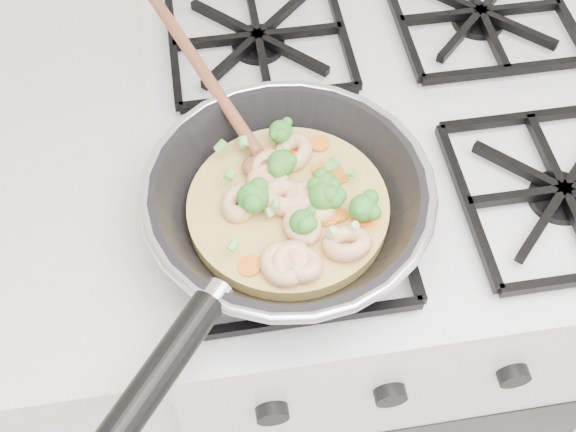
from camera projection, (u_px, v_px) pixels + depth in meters
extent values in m
cube|color=silver|center=(364.00, 294.00, 1.26)|extent=(0.60, 0.60, 0.90)
cube|color=black|center=(398.00, 111.00, 0.88)|extent=(0.56, 0.56, 0.02)
torus|color=silver|center=(288.00, 189.00, 0.73)|extent=(0.30, 0.30, 0.01)
cylinder|color=black|center=(158.00, 375.00, 0.62)|extent=(0.13, 0.15, 0.03)
cylinder|color=#D9B85E|center=(288.00, 208.00, 0.75)|extent=(0.21, 0.21, 0.02)
ellipsoid|color=brown|center=(264.00, 165.00, 0.76)|extent=(0.05, 0.06, 0.01)
cylinder|color=brown|center=(195.00, 60.00, 0.82)|extent=(0.12, 0.27, 0.05)
torus|color=#F1C08F|center=(285.00, 198.00, 0.74)|extent=(0.06, 0.06, 0.03)
torus|color=#F1C08F|center=(302.00, 225.00, 0.72)|extent=(0.06, 0.06, 0.02)
torus|color=#F1C08F|center=(293.00, 152.00, 0.77)|extent=(0.07, 0.07, 0.03)
torus|color=#F1C08F|center=(283.00, 264.00, 0.69)|extent=(0.07, 0.07, 0.03)
torus|color=#F1C08F|center=(291.00, 262.00, 0.70)|extent=(0.07, 0.07, 0.03)
torus|color=#F1C08F|center=(269.00, 168.00, 0.76)|extent=(0.06, 0.06, 0.03)
torus|color=#F1C08F|center=(319.00, 203.00, 0.73)|extent=(0.06, 0.05, 0.02)
torus|color=#F1C08F|center=(268.00, 181.00, 0.75)|extent=(0.06, 0.06, 0.02)
torus|color=#F1C08F|center=(300.00, 265.00, 0.69)|extent=(0.07, 0.07, 0.02)
torus|color=#F1C08F|center=(305.00, 198.00, 0.74)|extent=(0.06, 0.06, 0.03)
torus|color=#F1C08F|center=(240.00, 203.00, 0.73)|extent=(0.06, 0.06, 0.03)
torus|color=#F1C08F|center=(347.00, 243.00, 0.71)|extent=(0.06, 0.06, 0.03)
ellipsoid|color=green|center=(325.00, 187.00, 0.73)|extent=(0.04, 0.04, 0.03)
ellipsoid|color=green|center=(281.00, 163.00, 0.75)|extent=(0.04, 0.04, 0.03)
ellipsoid|color=green|center=(281.00, 132.00, 0.78)|extent=(0.03, 0.03, 0.03)
ellipsoid|color=green|center=(253.00, 198.00, 0.73)|extent=(0.04, 0.04, 0.03)
ellipsoid|color=green|center=(324.00, 196.00, 0.73)|extent=(0.04, 0.04, 0.03)
ellipsoid|color=green|center=(330.00, 197.00, 0.73)|extent=(0.04, 0.04, 0.03)
ellipsoid|color=green|center=(303.00, 223.00, 0.71)|extent=(0.03, 0.03, 0.03)
ellipsoid|color=green|center=(363.00, 208.00, 0.72)|extent=(0.04, 0.04, 0.03)
cylinder|color=orange|center=(362.00, 218.00, 0.73)|extent=(0.03, 0.03, 0.00)
cylinder|color=orange|center=(334.00, 212.00, 0.74)|extent=(0.03, 0.03, 0.01)
cylinder|color=orange|center=(323.00, 171.00, 0.77)|extent=(0.03, 0.02, 0.01)
cylinder|color=orange|center=(328.00, 215.00, 0.74)|extent=(0.04, 0.04, 0.00)
cylinder|color=orange|center=(370.00, 221.00, 0.73)|extent=(0.04, 0.04, 0.01)
cylinder|color=orange|center=(272.00, 160.00, 0.78)|extent=(0.03, 0.03, 0.01)
cylinder|color=orange|center=(276.00, 160.00, 0.78)|extent=(0.04, 0.04, 0.01)
cylinder|color=orange|center=(282.00, 251.00, 0.71)|extent=(0.04, 0.04, 0.01)
cylinder|color=orange|center=(249.00, 266.00, 0.70)|extent=(0.03, 0.03, 0.01)
cylinder|color=orange|center=(296.00, 147.00, 0.79)|extent=(0.03, 0.03, 0.01)
cylinder|color=orange|center=(339.00, 174.00, 0.77)|extent=(0.03, 0.03, 0.01)
cylinder|color=orange|center=(319.00, 143.00, 0.79)|extent=(0.03, 0.03, 0.01)
cylinder|color=#70D153|center=(276.00, 205.00, 0.72)|extent=(0.01, 0.01, 0.01)
cylinder|color=beige|center=(269.00, 212.00, 0.72)|extent=(0.01, 0.01, 0.01)
cylinder|color=beige|center=(295.00, 269.00, 0.68)|extent=(0.01, 0.01, 0.01)
cylinder|color=#70D153|center=(233.00, 245.00, 0.69)|extent=(0.01, 0.01, 0.01)
cylinder|color=beige|center=(332.00, 232.00, 0.70)|extent=(0.01, 0.01, 0.01)
cylinder|color=#70D153|center=(221.00, 146.00, 0.76)|extent=(0.01, 0.01, 0.01)
cylinder|color=#70D153|center=(320.00, 184.00, 0.74)|extent=(0.01, 0.01, 0.01)
cylinder|color=beige|center=(286.00, 145.00, 0.77)|extent=(0.01, 0.01, 0.01)
cylinder|color=beige|center=(340.00, 198.00, 0.73)|extent=(0.01, 0.01, 0.01)
cylinder|color=#70D153|center=(334.00, 162.00, 0.76)|extent=(0.01, 0.01, 0.01)
cylinder|color=#70D153|center=(331.00, 166.00, 0.74)|extent=(0.01, 0.01, 0.01)
cylinder|color=#70D153|center=(244.00, 142.00, 0.77)|extent=(0.01, 0.01, 0.01)
cylinder|color=beige|center=(353.00, 226.00, 0.71)|extent=(0.01, 0.01, 0.01)
cylinder|color=#70D153|center=(352.00, 173.00, 0.74)|extent=(0.01, 0.01, 0.01)
cylinder|color=#70D153|center=(229.00, 176.00, 0.74)|extent=(0.01, 0.01, 0.01)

